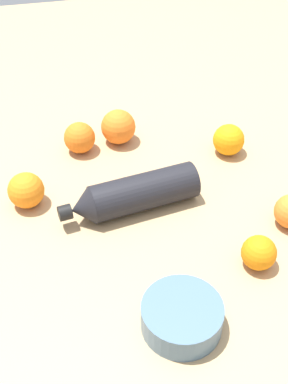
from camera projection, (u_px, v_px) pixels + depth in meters
name	position (u px, v px, depth m)	size (l,w,h in m)	color
ground_plane	(164.00, 202.00, 1.03)	(2.40, 2.40, 0.00)	tan
water_bottle	(133.00, 195.00, 0.99)	(0.11, 0.29, 0.08)	black
orange_0	(259.00, 253.00, 0.88)	(0.06, 0.06, 0.06)	orange
orange_1	(118.00, 127.00, 1.16)	(0.08, 0.08, 0.08)	orange
orange_2	(26.00, 190.00, 1.00)	(0.07, 0.07, 0.07)	orange
orange_4	(80.00, 138.00, 1.14)	(0.07, 0.07, 0.07)	orange
orange_5	(229.00, 140.00, 1.13)	(0.07, 0.07, 0.07)	orange
ceramic_bowl	(182.00, 316.00, 0.78)	(0.13, 0.13, 0.05)	slate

